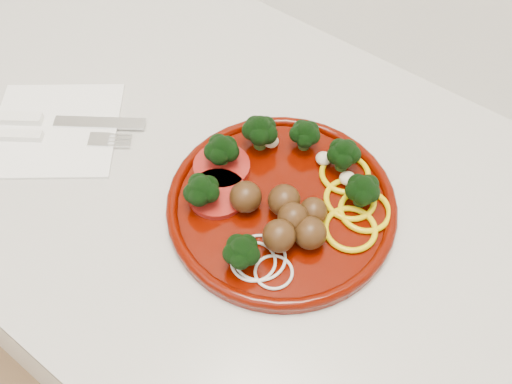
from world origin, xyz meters
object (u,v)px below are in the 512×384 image
Objects in this scene: napkin at (55,129)px; fork at (28,136)px; knife at (37,120)px; plate at (282,197)px.

fork reaches higher than napkin.
knife is at bearing 83.00° from fork.
plate reaches higher than knife.
fork is (-0.32, -0.12, -0.01)m from plate.
plate is 1.67× the size of napkin.
knife is at bearing -165.04° from plate.
fork is at bearing -111.61° from napkin.
plate is at bearing -20.12° from knife.
knife is (-0.33, -0.09, -0.01)m from plate.
plate reaches higher than napkin.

